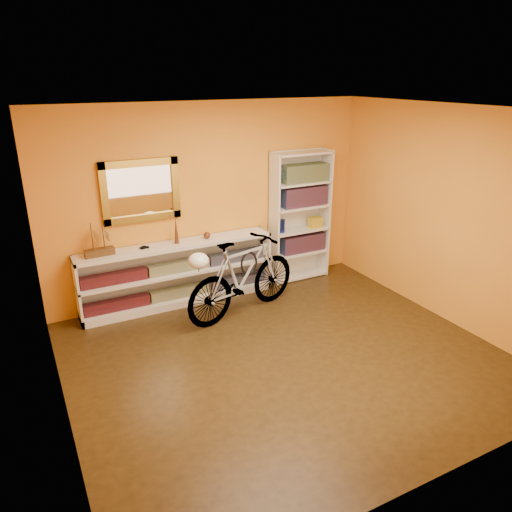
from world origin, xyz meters
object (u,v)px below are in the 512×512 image
console_unit (179,274)px  bicycle (243,277)px  helmet (198,261)px  bookcase (300,217)px

console_unit → bicycle: bicycle is taller
console_unit → helmet: bearing=-91.5°
bookcase → helmet: bookcase is taller
console_unit → helmet: 0.96m
bookcase → helmet: size_ratio=7.85×
console_unit → bookcase: (1.89, 0.03, 0.52)m
console_unit → helmet: helmet is taller
helmet → bookcase: bearing=24.3°
bicycle → helmet: (-0.65, -0.17, 0.39)m
console_unit → bookcase: bookcase is taller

